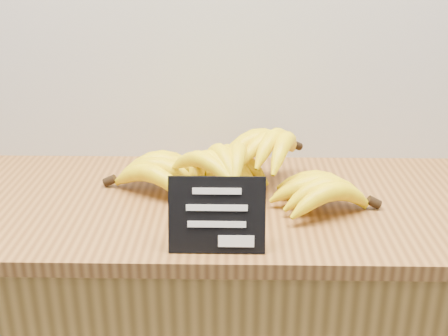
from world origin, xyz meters
The scene contains 3 objects.
counter_top centered at (-0.12, 2.75, 0.92)m, with size 1.31×0.54×0.03m, color brown.
chalkboard_sign centered at (-0.13, 2.53, 1.00)m, with size 0.17×0.01×0.14m, color black.
banana_pile centered at (-0.10, 2.78, 0.98)m, with size 0.58×0.38×0.12m.
Camera 1 is at (-0.10, 1.65, 1.44)m, focal length 45.00 mm.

